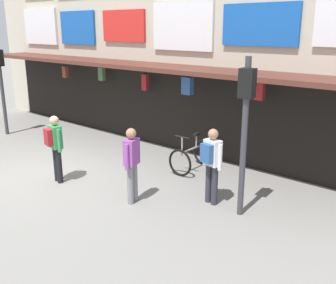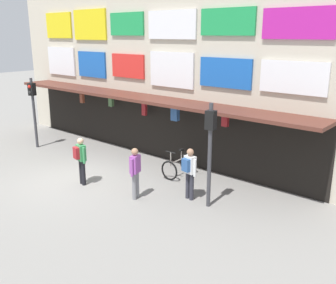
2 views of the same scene
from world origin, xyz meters
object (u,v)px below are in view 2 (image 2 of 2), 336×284
Objects in this scene: bicycle_parked at (179,166)px; traffic_light_far at (210,139)px; traffic_light_near at (33,102)px; pedestrian_in_purple at (135,170)px; pedestrian_in_red at (189,170)px; pedestrian_in_green at (81,158)px.

traffic_light_far is at bearing -31.07° from bicycle_parked.
traffic_light_near is 9.66m from traffic_light_far.
pedestrian_in_purple is (-2.09, -1.05, -1.19)m from traffic_light_far.
pedestrian_in_red is 1.70m from pedestrian_in_purple.
traffic_light_near is 1.00× the size of traffic_light_far.
pedestrian_in_green is (-4.35, -1.45, -1.16)m from traffic_light_far.
bicycle_parked is 0.70× the size of pedestrian_in_green.
pedestrian_in_green is (5.30, -1.43, -1.16)m from traffic_light_near.
traffic_light_far reaches higher than bicycle_parked.
pedestrian_in_green is at bearing -170.06° from pedestrian_in_purple.
pedestrian_in_red is at bearing 0.21° from traffic_light_near.
traffic_light_far is 2.62m from pedestrian_in_purple.
traffic_light_far is 1.90× the size of pedestrian_in_purple.
traffic_light_far reaches higher than pedestrian_in_red.
pedestrian_in_red reaches higher than bicycle_parked.
pedestrian_in_green is (-2.27, -0.40, 0.04)m from pedestrian_in_purple.
traffic_light_far is 4.73m from pedestrian_in_green.
traffic_light_far is at bearing 26.69° from pedestrian_in_purple.
pedestrian_in_green is (-3.59, -1.46, 0.00)m from pedestrian_in_red.
traffic_light_near is 1.90× the size of pedestrian_in_purple.
bicycle_parked is 2.52m from pedestrian_in_purple.
pedestrian_in_purple is (-1.33, -1.06, -0.04)m from pedestrian_in_red.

